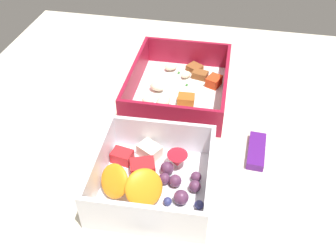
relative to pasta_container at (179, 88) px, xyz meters
The scene contains 4 objects.
table_surface 12.31cm from the pasta_container, ahead, with size 80.00×80.00×2.00cm, color beige.
pasta_container is the anchor object (origin of this frame).
fruit_bowl 21.01cm from the pasta_container, ahead, with size 15.76×15.70×5.64cm.
candy_bar 17.83cm from the pasta_container, 49.69° to the left, with size 7.00×2.40×1.20cm, color #51197A.
Camera 1 is at (40.78, 6.91, 41.70)cm, focal length 40.26 mm.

